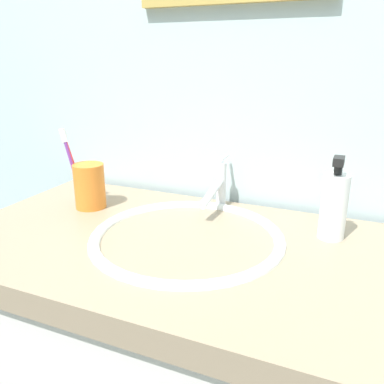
{
  "coord_description": "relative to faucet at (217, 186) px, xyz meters",
  "views": [
    {
      "loc": [
        0.3,
        -0.66,
        1.25
      ],
      "look_at": [
        -0.0,
        0.05,
        0.99
      ],
      "focal_mm": 37.42,
      "sensor_mm": 36.0,
      "label": 1
    }
  ],
  "objects": [
    {
      "name": "toothbrush_purple",
      "position": [
        -0.33,
        -0.13,
        0.05
      ],
      "size": [
        0.04,
        0.03,
        0.18
      ],
      "color": "purple",
      "rests_on": "toothbrush_cup"
    },
    {
      "name": "soap_dispenser",
      "position": [
        0.27,
        -0.06,
        0.01
      ],
      "size": [
        0.05,
        0.06,
        0.17
      ],
      "color": "white",
      "rests_on": "vanity_counter"
    },
    {
      "name": "sink_basin",
      "position": [
        -0.0,
        -0.18,
        -0.09
      ],
      "size": [
        0.4,
        0.4,
        0.11
      ],
      "color": "white",
      "rests_on": "vanity_counter"
    },
    {
      "name": "toothbrush_cup",
      "position": [
        -0.29,
        -0.11,
        -0.0
      ],
      "size": [
        0.07,
        0.07,
        0.11
      ],
      "primitive_type": "cylinder",
      "color": "orange",
      "rests_on": "vanity_counter"
    },
    {
      "name": "toothbrush_red",
      "position": [
        -0.33,
        -0.11,
        0.05
      ],
      "size": [
        0.06,
        0.02,
        0.19
      ],
      "color": "red",
      "rests_on": "toothbrush_cup"
    },
    {
      "name": "tiled_wall_back",
      "position": [
        0.0,
        0.1,
        0.24
      ],
      "size": [
        2.17,
        0.04,
        2.4
      ],
      "primitive_type": "cube",
      "color": "silver",
      "rests_on": "ground"
    },
    {
      "name": "faucet",
      "position": [
        0.0,
        0.0,
        0.0
      ],
      "size": [
        0.02,
        0.17,
        0.12
      ],
      "color": "silver",
      "rests_on": "sink_basin"
    }
  ]
}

